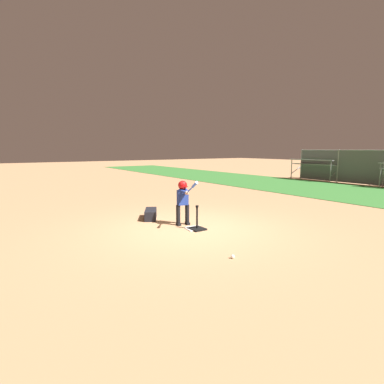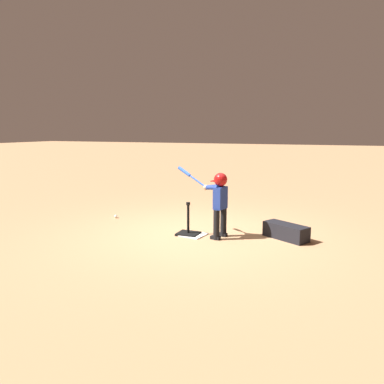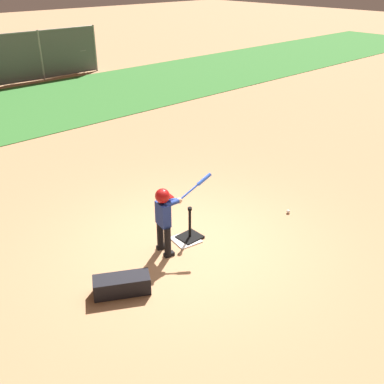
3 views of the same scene
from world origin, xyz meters
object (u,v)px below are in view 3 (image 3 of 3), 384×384
bleachers_far_left (46,62)px  equipment_bag (122,285)px  batter_child (165,212)px  baseball (288,211)px  batting_tee (190,234)px

bleachers_far_left → equipment_bag: bleachers_far_left is taller
batter_child → baseball: (2.65, -0.60, -0.74)m
bleachers_far_left → baseball: bearing=-99.0°
batting_tee → batter_child: batter_child is taller
batting_tee → batter_child: 0.90m
baseball → equipment_bag: (-3.82, 0.21, 0.10)m
batting_tee → bleachers_far_left: bleachers_far_left is taller
bleachers_far_left → batting_tee: bearing=-107.0°
batting_tee → bleachers_far_left: bearing=73.0°
baseball → bleachers_far_left: 15.44m
batting_tee → batter_child: size_ratio=0.49×
batter_child → baseball: bearing=-12.7°
batter_child → equipment_bag: size_ratio=1.53×
batting_tee → bleachers_far_left: 15.27m
batter_child → batting_tee: bearing=4.1°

